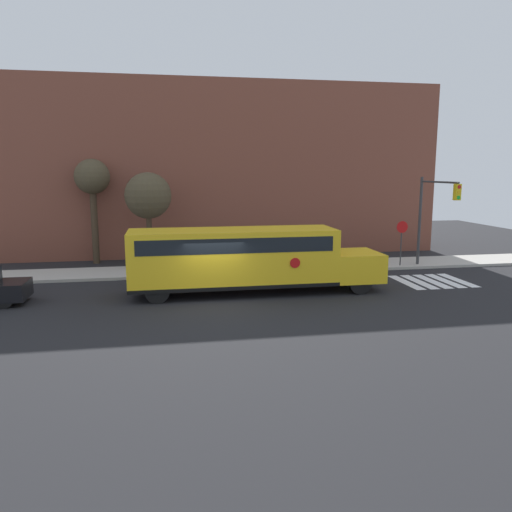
{
  "coord_description": "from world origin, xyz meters",
  "views": [
    {
      "loc": [
        -1.91,
        -20.28,
        5.44
      ],
      "look_at": [
        2.09,
        1.77,
        1.59
      ],
      "focal_mm": 35.0,
      "sensor_mm": 36.0,
      "label": 1
    }
  ],
  "objects_px": {
    "tree_near_sidewalk": "(148,196)",
    "tree_far_sidewalk": "(92,180)",
    "traffic_light": "(432,208)",
    "stop_sign": "(402,237)",
    "school_bus": "(245,257)"
  },
  "relations": [
    {
      "from": "tree_near_sidewalk",
      "to": "tree_far_sidewalk",
      "type": "distance_m",
      "value": 3.65
    },
    {
      "from": "traffic_light",
      "to": "stop_sign",
      "type": "bearing_deg",
      "value": 137.26
    },
    {
      "from": "tree_far_sidewalk",
      "to": "traffic_light",
      "type": "bearing_deg",
      "value": -17.14
    },
    {
      "from": "school_bus",
      "to": "traffic_light",
      "type": "bearing_deg",
      "value": 16.5
    },
    {
      "from": "stop_sign",
      "to": "tree_near_sidewalk",
      "type": "height_order",
      "value": "tree_near_sidewalk"
    },
    {
      "from": "traffic_light",
      "to": "tree_near_sidewalk",
      "type": "relative_size",
      "value": 0.95
    },
    {
      "from": "school_bus",
      "to": "stop_sign",
      "type": "distance_m",
      "value": 10.47
    },
    {
      "from": "tree_near_sidewalk",
      "to": "traffic_light",
      "type": "bearing_deg",
      "value": -15.05
    },
    {
      "from": "tree_far_sidewalk",
      "to": "school_bus",
      "type": "bearing_deg",
      "value": -49.49
    },
    {
      "from": "school_bus",
      "to": "tree_far_sidewalk",
      "type": "height_order",
      "value": "tree_far_sidewalk"
    },
    {
      "from": "traffic_light",
      "to": "tree_near_sidewalk",
      "type": "height_order",
      "value": "tree_near_sidewalk"
    },
    {
      "from": "stop_sign",
      "to": "tree_near_sidewalk",
      "type": "relative_size",
      "value": 0.5
    },
    {
      "from": "tree_near_sidewalk",
      "to": "tree_far_sidewalk",
      "type": "height_order",
      "value": "tree_far_sidewalk"
    },
    {
      "from": "school_bus",
      "to": "tree_far_sidewalk",
      "type": "relative_size",
      "value": 1.85
    },
    {
      "from": "school_bus",
      "to": "tree_near_sidewalk",
      "type": "relative_size",
      "value": 2.11
    }
  ]
}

